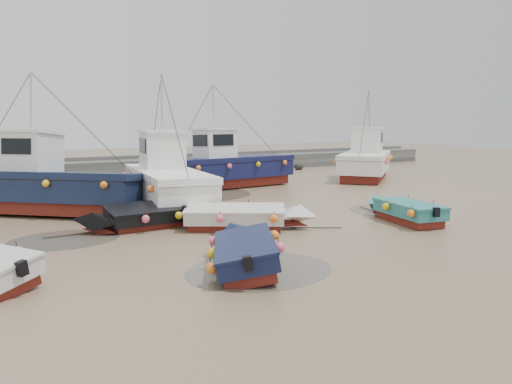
% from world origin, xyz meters
% --- Properties ---
extents(ground, '(120.00, 120.00, 0.00)m').
position_xyz_m(ground, '(0.00, 0.00, 0.00)').
color(ground, '#8B7259').
rests_on(ground, ground).
extents(seawall, '(60.00, 4.92, 1.50)m').
position_xyz_m(seawall, '(0.05, 21.99, 0.63)').
color(seawall, slate).
rests_on(seawall, ground).
extents(puddle_a, '(4.24, 4.24, 0.01)m').
position_xyz_m(puddle_a, '(-3.70, -3.21, 0.00)').
color(puddle_a, '#524C41').
rests_on(puddle_a, ground).
extents(puddle_b, '(3.28, 3.28, 0.01)m').
position_xyz_m(puddle_b, '(6.15, 1.68, 0.00)').
color(puddle_b, '#524C41').
rests_on(puddle_b, ground).
extents(puddle_c, '(3.79, 3.79, 0.01)m').
position_xyz_m(puddle_c, '(-7.64, 3.32, 0.00)').
color(puddle_c, '#524C41').
rests_on(puddle_c, ground).
extents(puddle_d, '(5.62, 5.62, 0.01)m').
position_xyz_m(puddle_d, '(1.05, 10.90, 0.00)').
color(puddle_d, '#524C41').
rests_on(puddle_d, ground).
extents(dinghy_1, '(3.43, 5.53, 1.43)m').
position_xyz_m(dinghy_1, '(-3.77, -2.69, 0.55)').
color(dinghy_1, maroon).
rests_on(dinghy_1, ground).
extents(dinghy_2, '(2.42, 5.35, 1.43)m').
position_xyz_m(dinghy_2, '(4.93, -0.48, 0.56)').
color(dinghy_2, maroon).
rests_on(dinghy_2, ground).
extents(dinghy_4, '(6.63, 2.21, 1.43)m').
position_xyz_m(dinghy_4, '(-4.29, 3.82, 0.54)').
color(dinghy_4, maroon).
rests_on(dinghy_4, ground).
extents(dinghy_5, '(5.55, 3.94, 1.43)m').
position_xyz_m(dinghy_5, '(-1.39, 1.62, 0.55)').
color(dinghy_5, maroon).
rests_on(dinghy_5, ground).
extents(cabin_boat_0, '(9.50, 8.77, 6.22)m').
position_xyz_m(cabin_boat_0, '(-7.58, 9.14, 1.30)').
color(cabin_boat_0, maroon).
rests_on(cabin_boat_0, ground).
extents(cabin_boat_1, '(3.87, 10.91, 6.22)m').
position_xyz_m(cabin_boat_1, '(-2.33, 7.61, 1.32)').
color(cabin_boat_1, maroon).
rests_on(cabin_boat_1, ground).
extents(cabin_boat_2, '(11.29, 3.82, 6.22)m').
position_xyz_m(cabin_boat_2, '(3.36, 12.71, 1.30)').
color(cabin_boat_2, maroon).
rests_on(cabin_boat_2, ground).
extents(cabin_boat_3, '(8.75, 7.72, 6.22)m').
position_xyz_m(cabin_boat_3, '(14.47, 11.82, 1.34)').
color(cabin_boat_3, maroon).
rests_on(cabin_boat_3, ground).
extents(person, '(0.67, 0.49, 1.72)m').
position_xyz_m(person, '(-6.73, 7.59, 0.00)').
color(person, '#1C2238').
rests_on(person, ground).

